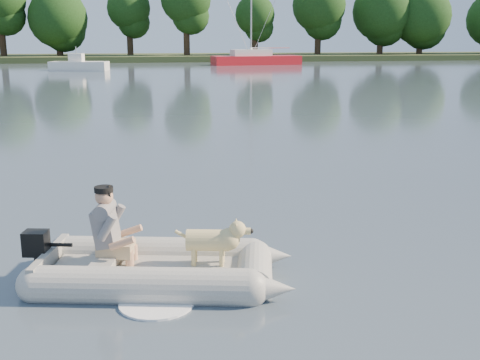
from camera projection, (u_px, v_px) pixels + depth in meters
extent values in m
plane|color=slate|center=(215.00, 267.00, 7.58)|extent=(160.00, 160.00, 0.00)
cube|color=#47512D|center=(153.00, 58.00, 67.06)|extent=(160.00, 12.00, 0.70)
cylinder|color=#332316|center=(3.00, 41.00, 63.36)|extent=(0.70, 0.70, 4.24)
cylinder|color=#332316|center=(60.00, 47.00, 64.67)|extent=(0.70, 0.70, 2.94)
sphere|color=#1C4617|center=(58.00, 18.00, 63.95)|extent=(6.27, 6.27, 6.27)
cylinder|color=#332316|center=(130.00, 43.00, 66.28)|extent=(0.70, 0.70, 3.67)
sphere|color=#1C4617|center=(129.00, 8.00, 65.39)|extent=(4.69, 4.69, 4.69)
cylinder|color=#332316|center=(187.00, 41.00, 65.38)|extent=(0.70, 0.70, 4.29)
cylinder|color=#332316|center=(255.00, 46.00, 66.90)|extent=(0.70, 0.70, 3.21)
sphere|color=#1C4617|center=(255.00, 15.00, 66.12)|extent=(4.41, 4.41, 4.41)
cylinder|color=#332316|center=(318.00, 42.00, 68.50)|extent=(0.70, 0.70, 3.94)
sphere|color=#1C4617|center=(319.00, 5.00, 67.54)|extent=(6.03, 6.03, 6.03)
cylinder|color=#332316|center=(380.00, 44.00, 69.93)|extent=(0.70, 0.70, 3.52)
sphere|color=#1C4617|center=(382.00, 11.00, 69.07)|extent=(6.68, 6.68, 6.68)
cylinder|color=#332316|center=(419.00, 45.00, 70.45)|extent=(0.70, 0.70, 3.21)
sphere|color=#1C4617|center=(422.00, 16.00, 69.66)|extent=(6.79, 6.79, 6.79)
cube|color=red|center=(256.00, 61.00, 57.41)|extent=(8.64, 3.54, 1.05)
cube|color=white|center=(251.00, 53.00, 57.09)|extent=(3.88, 2.33, 0.63)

